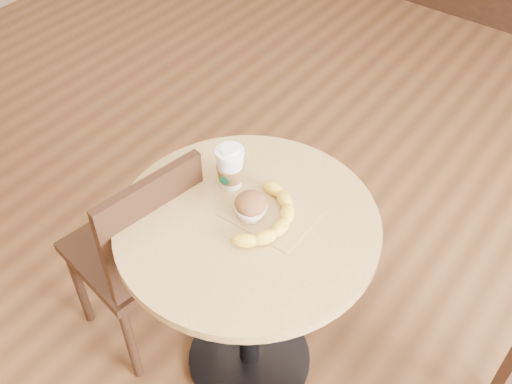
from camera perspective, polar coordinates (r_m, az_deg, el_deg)
cafe_table at (r=1.82m, az=-0.77°, el=-7.03°), size 0.75×0.75×0.75m
chair_left at (r=1.99m, az=-10.83°, el=-5.42°), size 0.43×0.43×0.86m
kraft_bag at (r=1.68m, az=1.34°, el=-2.13°), size 0.24×0.18×0.00m
coffee_cup at (r=1.72m, az=-2.46°, el=2.26°), size 0.08×0.09×0.14m
muffin at (r=1.64m, az=-0.51°, el=-1.39°), size 0.09×0.09×0.08m
banana at (r=1.64m, az=1.05°, el=-2.42°), size 0.22×0.30×0.04m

